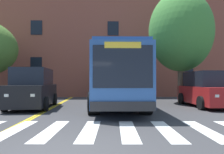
% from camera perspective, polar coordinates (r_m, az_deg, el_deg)
% --- Properties ---
extents(crosswalk, '(11.68, 3.67, 0.01)m').
position_cam_1_polar(crosswalk, '(7.31, -10.71, -13.48)').
color(crosswalk, white).
rests_on(crosswalk, ground).
extents(lane_line_yellow_inner, '(0.12, 36.00, 0.01)m').
position_cam_1_polar(lane_line_yellow_inner, '(21.35, -10.82, -5.29)').
color(lane_line_yellow_inner, gold).
rests_on(lane_line_yellow_inner, ground).
extents(lane_line_yellow_outer, '(0.12, 36.00, 0.01)m').
position_cam_1_polar(lane_line_yellow_outer, '(21.32, -10.39, -5.29)').
color(lane_line_yellow_outer, gold).
rests_on(lane_line_yellow_outer, ground).
extents(city_bus, '(3.16, 11.09, 3.32)m').
position_cam_1_polar(city_bus, '(13.73, 1.27, -0.10)').
color(city_bus, '#2D5699').
rests_on(city_bus, ground).
extents(car_black_near_lane, '(2.50, 5.06, 2.32)m').
position_cam_1_polar(car_black_near_lane, '(13.66, -19.93, -3.02)').
color(car_black_near_lane, black).
rests_on(car_black_near_lane, ground).
extents(car_red_far_lane, '(2.20, 4.98, 2.17)m').
position_cam_1_polar(car_red_far_lane, '(14.67, 23.22, -3.13)').
color(car_red_far_lane, '#AD1E1E').
rests_on(car_red_far_lane, ground).
extents(car_navy_behind_bus, '(2.08, 4.17, 1.82)m').
position_cam_1_polar(car_navy_behind_bus, '(23.38, 1.96, -2.90)').
color(car_navy_behind_bus, navy).
rests_on(car_navy_behind_bus, ground).
extents(street_tree_curbside_large, '(6.54, 6.57, 8.08)m').
position_cam_1_polar(street_tree_curbside_large, '(16.88, 17.51, 11.22)').
color(street_tree_curbside_large, brown).
rests_on(street_tree_curbside_large, ground).
extents(building_facade, '(37.53, 9.22, 12.85)m').
position_cam_1_polar(building_facade, '(26.53, -0.19, 9.46)').
color(building_facade, brown).
rests_on(building_facade, ground).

